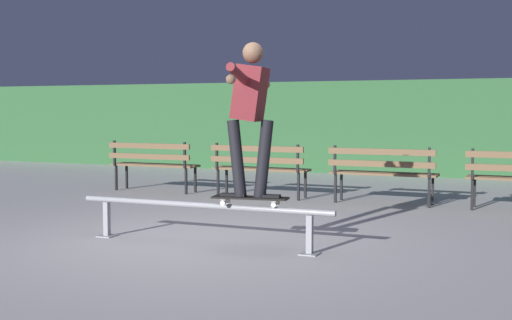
# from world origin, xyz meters

# --- Properties ---
(ground_plane) EXTENTS (90.00, 90.00, 0.00)m
(ground_plane) POSITION_xyz_m (0.00, 0.00, 0.00)
(ground_plane) COLOR #ADAAA8
(hedge_backdrop) EXTENTS (24.00, 1.20, 2.05)m
(hedge_backdrop) POSITION_xyz_m (0.00, 8.64, 1.02)
(hedge_backdrop) COLOR #2D5B33
(hedge_backdrop) RESTS_ON ground
(grind_rail) EXTENTS (2.92, 0.18, 0.45)m
(grind_rail) POSITION_xyz_m (0.00, -0.17, 0.35)
(grind_rail) COLOR gray
(grind_rail) RESTS_ON ground
(skateboard) EXTENTS (0.80, 0.31, 0.09)m
(skateboard) POSITION_xyz_m (0.56, -0.17, 0.52)
(skateboard) COLOR black
(skateboard) RESTS_ON grind_rail
(skateboarder) EXTENTS (0.63, 1.40, 1.56)m
(skateboarder) POSITION_xyz_m (0.56, -0.16, 1.46)
(skateboarder) COLOR black
(skateboarder) RESTS_ON skateboard
(park_bench_leftmost) EXTENTS (1.60, 0.42, 0.88)m
(park_bench_leftmost) POSITION_xyz_m (-2.94, 3.60, 0.54)
(park_bench_leftmost) COLOR black
(park_bench_leftmost) RESTS_ON ground
(park_bench_left_center) EXTENTS (1.60, 0.42, 0.88)m
(park_bench_left_center) POSITION_xyz_m (-0.94, 3.60, 0.54)
(park_bench_left_center) COLOR black
(park_bench_left_center) RESTS_ON ground
(park_bench_right_center) EXTENTS (1.60, 0.42, 0.88)m
(park_bench_right_center) POSITION_xyz_m (1.06, 3.60, 0.54)
(park_bench_right_center) COLOR black
(park_bench_right_center) RESTS_ON ground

